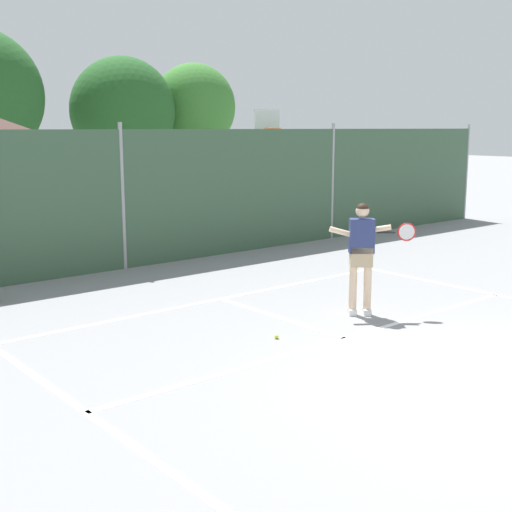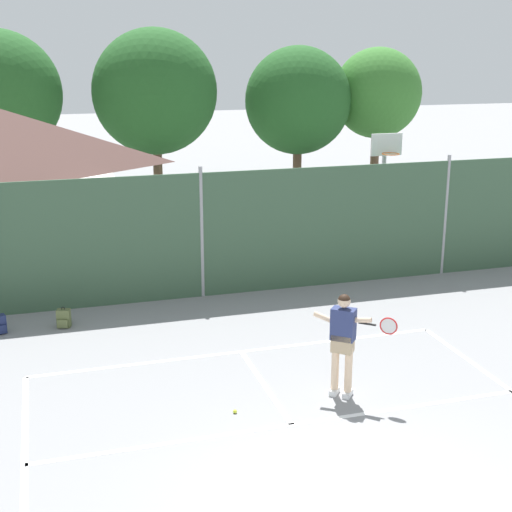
{
  "view_description": "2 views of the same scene",
  "coord_description": "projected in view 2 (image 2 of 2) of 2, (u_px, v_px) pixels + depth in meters",
  "views": [
    {
      "loc": [
        -7.09,
        -3.99,
        3.05
      ],
      "look_at": [
        -0.1,
        4.38,
        0.97
      ],
      "focal_mm": 47.34,
      "sensor_mm": 36.0,
      "label": 1
    },
    {
      "loc": [
        -3.53,
        -7.4,
        5.85
      ],
      "look_at": [
        0.91,
        7.55,
        1.33
      ],
      "focal_mm": 51.2,
      "sensor_mm": 36.0,
      "label": 2
    }
  ],
  "objects": [
    {
      "name": "court_markings",
      "position": [
        336.0,
        488.0,
        10.0
      ],
      "size": [
        8.3,
        11.1,
        0.01
      ],
      "color": "white",
      "rests_on": "ground"
    },
    {
      "name": "chainlink_fence",
      "position": [
        202.0,
        236.0,
        17.27
      ],
      "size": [
        26.09,
        0.09,
        3.16
      ],
      "color": "#38563D",
      "rests_on": "ground"
    },
    {
      "name": "basketball_hoop",
      "position": [
        384.0,
        178.0,
        20.15
      ],
      "size": [
        0.9,
        0.67,
        3.55
      ],
      "color": "#9E9EA3",
      "rests_on": "ground"
    },
    {
      "name": "treeline_backdrop",
      "position": [
        125.0,
        98.0,
        27.42
      ],
      "size": [
        25.35,
        4.27,
        6.53
      ],
      "color": "brown",
      "rests_on": "ground"
    },
    {
      "name": "tennis_player",
      "position": [
        344.0,
        336.0,
        12.37
      ],
      "size": [
        1.19,
        0.9,
        1.85
      ],
      "color": "silver",
      "rests_on": "ground"
    },
    {
      "name": "tennis_ball",
      "position": [
        235.0,
        411.0,
        12.04
      ],
      "size": [
        0.07,
        0.07,
        0.07
      ],
      "primitive_type": "sphere",
      "color": "#CCE033",
      "rests_on": "ground"
    },
    {
      "name": "backpack_olive",
      "position": [
        64.0,
        319.0,
        15.68
      ],
      "size": [
        0.32,
        0.3,
        0.46
      ],
      "color": "#566038",
      "rests_on": "ground"
    }
  ]
}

